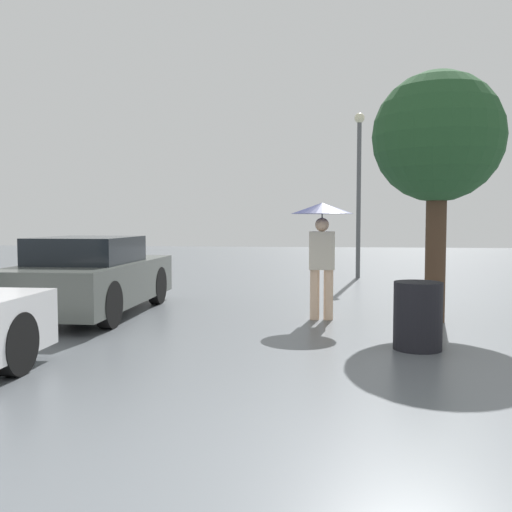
# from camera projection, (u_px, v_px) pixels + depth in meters

# --- Properties ---
(ground_plane) EXTENTS (60.00, 60.00, 0.00)m
(ground_plane) POSITION_uv_depth(u_px,v_px,m) (240.00, 509.00, 3.01)
(ground_plane) COLOR #565B60
(pedestrian) EXTENTS (0.95, 0.95, 1.79)m
(pedestrian) POSITION_uv_depth(u_px,v_px,m) (322.00, 229.00, 8.68)
(pedestrian) COLOR beige
(pedestrian) RESTS_ON ground_plane
(parked_car_farthest) EXTENTS (1.64, 3.87, 1.26)m
(parked_car_farthest) POSITION_uv_depth(u_px,v_px,m) (92.00, 277.00, 9.24)
(parked_car_farthest) COLOR #4C514C
(parked_car_farthest) RESTS_ON ground_plane
(tree) EXTENTS (1.92, 1.92, 3.72)m
(tree) POSITION_uv_depth(u_px,v_px,m) (438.00, 140.00, 8.41)
(tree) COLOR #473323
(tree) RESTS_ON ground_plane
(street_lamp) EXTENTS (0.27, 0.27, 4.34)m
(street_lamp) POSITION_uv_depth(u_px,v_px,m) (359.00, 179.00, 15.02)
(street_lamp) COLOR #515456
(street_lamp) RESTS_ON ground_plane
(trash_bin) EXTENTS (0.57, 0.57, 0.80)m
(trash_bin) POSITION_uv_depth(u_px,v_px,m) (418.00, 316.00, 6.72)
(trash_bin) COLOR black
(trash_bin) RESTS_ON ground_plane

